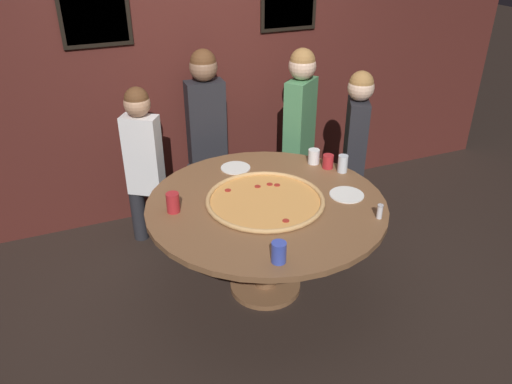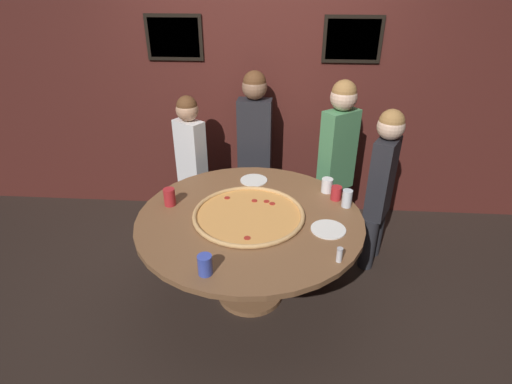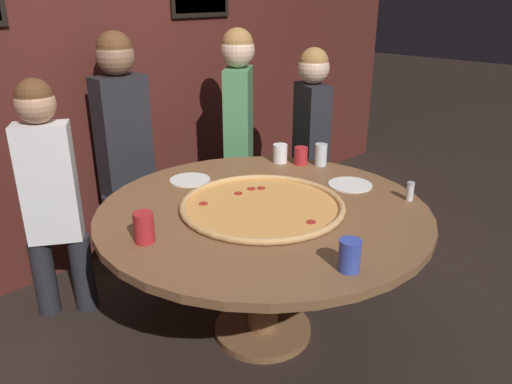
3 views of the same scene
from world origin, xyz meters
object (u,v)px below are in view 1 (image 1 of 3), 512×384
(drink_cup_front_edge, at_px, (343,164))
(diner_far_left, at_px, (300,125))
(diner_side_left, at_px, (355,143))
(condiment_shaker, at_px, (380,211))
(diner_centre_back, at_px, (144,159))
(drink_cup_far_left, at_px, (328,161))
(diner_far_right, at_px, (206,127))
(drink_cup_centre_back, at_px, (279,252))
(white_plate_right_side, at_px, (347,195))
(drink_cup_beside_pizza, at_px, (314,156))
(white_plate_near_front, at_px, (236,168))
(dining_table, at_px, (266,217))
(giant_pizza, at_px, (265,200))
(drink_cup_near_left, at_px, (173,203))

(drink_cup_front_edge, height_order, diner_far_left, diner_far_left)
(diner_side_left, bearing_deg, drink_cup_front_edge, -17.55)
(condiment_shaker, relative_size, diner_centre_back, 0.07)
(diner_centre_back, bearing_deg, drink_cup_far_left, -174.20)
(drink_cup_front_edge, xyz_separation_m, diner_far_right, (-0.76, 0.96, 0.05))
(condiment_shaker, bearing_deg, drink_cup_front_edge, 79.17)
(diner_far_left, bearing_deg, diner_side_left, 91.22)
(drink_cup_centre_back, distance_m, white_plate_right_side, 0.90)
(drink_cup_front_edge, relative_size, condiment_shaker, 1.37)
(white_plate_right_side, distance_m, diner_far_right, 1.42)
(drink_cup_beside_pizza, bearing_deg, condiment_shaker, -89.84)
(drink_cup_front_edge, bearing_deg, diner_centre_back, 150.16)
(white_plate_near_front, relative_size, diner_far_left, 0.15)
(drink_cup_centre_back, bearing_deg, condiment_shaker, 12.06)
(drink_cup_beside_pizza, bearing_deg, drink_cup_centre_back, -126.97)
(white_plate_right_side, bearing_deg, dining_table, 166.14)
(drink_cup_front_edge, xyz_separation_m, condiment_shaker, (-0.13, -0.66, -0.02))
(diner_centre_back, bearing_deg, giant_pizza, 156.62)
(condiment_shaker, relative_size, diner_side_left, 0.07)
(diner_centre_back, distance_m, diner_side_left, 1.72)
(drink_cup_centre_back, bearing_deg, white_plate_near_front, 80.92)
(drink_cup_near_left, relative_size, drink_cup_far_left, 1.25)
(giant_pizza, xyz_separation_m, diner_far_right, (-0.04, 1.15, 0.11))
(condiment_shaker, bearing_deg, diner_far_right, 111.39)
(giant_pizza, distance_m, diner_centre_back, 1.14)
(white_plate_right_side, height_order, diner_far_right, diner_far_right)
(drink_cup_beside_pizza, xyz_separation_m, diner_far_right, (-0.63, 0.74, 0.06))
(white_plate_near_front, bearing_deg, diner_far_right, 93.61)
(drink_cup_centre_back, relative_size, drink_cup_beside_pizza, 1.10)
(diner_centre_back, relative_size, diner_far_left, 0.89)
(diner_far_left, bearing_deg, condiment_shaker, 46.61)
(drink_cup_far_left, distance_m, diner_far_right, 1.10)
(drink_cup_far_left, height_order, diner_side_left, diner_side_left)
(drink_cup_beside_pizza, relative_size, diner_side_left, 0.08)
(diner_centre_back, height_order, diner_side_left, diner_side_left)
(dining_table, distance_m, drink_cup_front_edge, 0.76)
(diner_side_left, bearing_deg, diner_far_right, -93.64)
(white_plate_near_front, relative_size, white_plate_right_side, 0.95)
(drink_cup_near_left, relative_size, drink_cup_centre_back, 1.06)
(drink_cup_beside_pizza, xyz_separation_m, drink_cup_front_edge, (0.13, -0.21, 0.01))
(drink_cup_near_left, height_order, white_plate_near_front, drink_cup_near_left)
(drink_cup_near_left, distance_m, condiment_shaker, 1.33)
(drink_cup_near_left, distance_m, drink_cup_beside_pizza, 1.22)
(drink_cup_far_left, bearing_deg, drink_cup_centre_back, -132.34)
(drink_cup_beside_pizza, xyz_separation_m, drink_cup_far_left, (0.06, -0.11, -0.00))
(drink_cup_centre_back, xyz_separation_m, drink_cup_front_edge, (0.91, 0.82, 0.00))
(drink_cup_beside_pizza, distance_m, diner_centre_back, 1.33)
(drink_cup_beside_pizza, xyz_separation_m, diner_side_left, (0.45, 0.11, -0.01))
(drink_cup_centre_back, xyz_separation_m, diner_far_right, (0.15, 1.78, 0.06))
(drink_cup_beside_pizza, bearing_deg, giant_pizza, -145.46)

